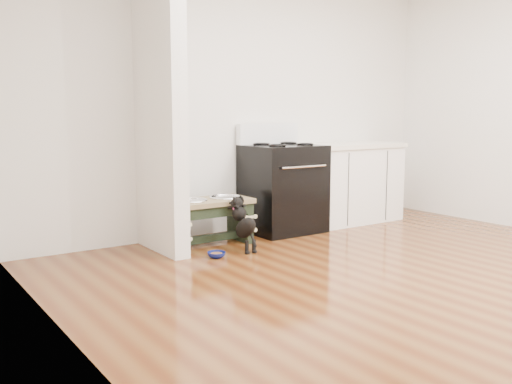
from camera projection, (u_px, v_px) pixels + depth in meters
name	position (u px, v px, depth m)	size (l,w,h in m)	color
ground	(432.00, 285.00, 4.19)	(5.00, 5.00, 0.00)	#4E230D
room_shell	(442.00, 61.00, 3.97)	(5.00, 5.00, 5.00)	silver
partition_wall	(160.00, 102.00, 5.06)	(0.15, 0.80, 2.70)	silver
oven_range	(283.00, 187.00, 6.03)	(0.76, 0.69, 1.14)	black
cabinet_run	(349.00, 183.00, 6.60)	(1.24, 0.64, 0.91)	white
dog_feeder	(209.00, 213.00, 5.41)	(0.81, 0.43, 0.46)	black
puppy	(243.00, 222.00, 5.20)	(0.14, 0.42, 0.49)	black
floor_bowl	(216.00, 255.00, 4.99)	(0.21, 0.21, 0.05)	#0C1558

